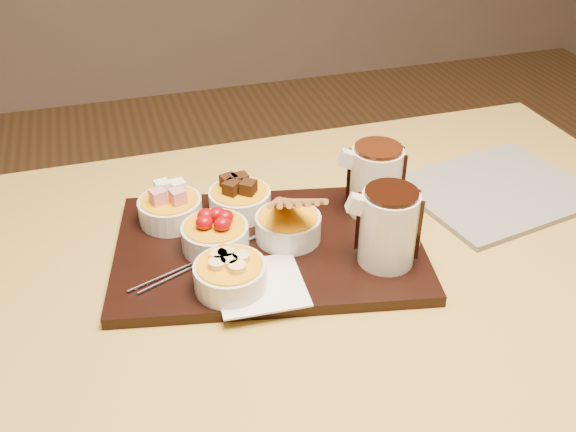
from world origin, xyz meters
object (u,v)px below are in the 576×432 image
object	(u,v)px
dining_table	(332,299)
pitcher_dark_chocolate	(388,228)
serving_board	(269,247)
pitcher_milk_chocolate	(376,182)
bowl_strawberries	(215,237)
newspaper	(497,190)

from	to	relation	value
dining_table	pitcher_dark_chocolate	size ratio (longest dim) A/B	10.78
serving_board	pitcher_milk_chocolate	bearing A→B (deg)	21.80
serving_board	bowl_strawberries	xyz separation A→B (m)	(-0.08, 0.01, 0.03)
pitcher_milk_chocolate	newspaper	xyz separation A→B (m)	(0.24, 0.01, -0.07)
pitcher_dark_chocolate	pitcher_milk_chocolate	distance (m)	0.13
serving_board	newspaper	bearing A→B (deg)	17.99
serving_board	dining_table	bearing A→B (deg)	-3.02
pitcher_milk_chocolate	newspaper	world-z (taller)	pitcher_milk_chocolate
pitcher_dark_chocolate	newspaper	xyz separation A→B (m)	(0.28, 0.14, -0.07)
newspaper	pitcher_milk_chocolate	bearing A→B (deg)	173.26
dining_table	bowl_strawberries	world-z (taller)	bowl_strawberries
pitcher_dark_chocolate	dining_table	bearing A→B (deg)	139.58
serving_board	newspaper	world-z (taller)	serving_board
pitcher_milk_chocolate	dining_table	bearing A→B (deg)	-134.56
pitcher_dark_chocolate	bowl_strawberries	bearing A→B (deg)	167.35
bowl_strawberries	newspaper	size ratio (longest dim) A/B	0.33
dining_table	pitcher_dark_chocolate	bearing A→B (deg)	-52.06
pitcher_milk_chocolate	bowl_strawberries	bearing A→B (deg)	-163.61
bowl_strawberries	pitcher_milk_chocolate	size ratio (longest dim) A/B	0.90
dining_table	newspaper	world-z (taller)	newspaper
dining_table	newspaper	distance (m)	0.35
serving_board	newspaper	xyz separation A→B (m)	(0.43, 0.05, -0.00)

